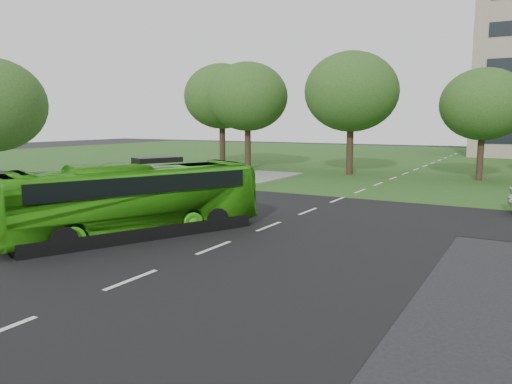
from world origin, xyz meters
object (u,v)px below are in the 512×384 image
tree_park_b (351,92)px  bus (134,200)px  tree_park_f (222,97)px  tree_park_c (484,104)px  tree_park_a (248,97)px

tree_park_b → bus: size_ratio=0.99×
tree_park_f → bus: bearing=-62.9°
tree_park_b → tree_park_c: bearing=5.1°
tree_park_a → tree_park_f: 4.64m
tree_park_a → tree_park_f: tree_park_f is taller
tree_park_a → bus: tree_park_a is taller
tree_park_c → bus: size_ratio=0.82×
tree_park_a → tree_park_c: bearing=2.9°
bus → tree_park_f: bearing=141.8°
tree_park_c → tree_park_f: (-23.21, 1.14, 1.14)m
tree_park_f → bus: (13.71, -26.85, -5.26)m
bus → tree_park_b: bearing=115.0°
tree_park_b → tree_park_c: size_ratio=1.21×
tree_park_b → tree_park_a: bearing=-179.3°
tree_park_c → tree_park_f: 23.27m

